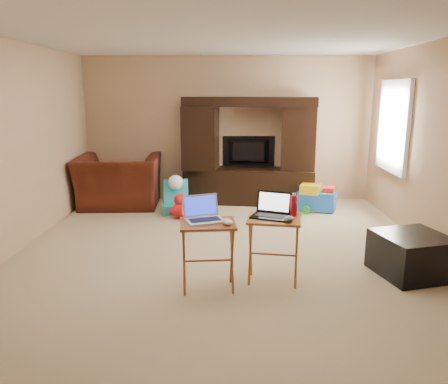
{
  "coord_description": "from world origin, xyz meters",
  "views": [
    {
      "loc": [
        0.1,
        -4.97,
        1.9
      ],
      "look_at": [
        0.0,
        -0.2,
        0.8
      ],
      "focal_mm": 35.0,
      "sensor_mm": 36.0,
      "label": 1
    }
  ],
  "objects_px": {
    "plush_toy": "(180,206)",
    "laptop_left": "(205,210)",
    "entertainment_center": "(249,151)",
    "tray_table_left": "(208,256)",
    "push_toy": "(317,197)",
    "tray_table_right": "(273,250)",
    "laptop_right": "(270,206)",
    "recliner": "(119,182)",
    "child_rocker": "(175,197)",
    "mouse_right": "(289,219)",
    "water_bottle": "(294,206)",
    "ottoman": "(412,255)",
    "television": "(249,152)",
    "mouse_left": "(228,222)"
  },
  "relations": [
    {
      "from": "plush_toy",
      "to": "laptop_left",
      "type": "distance_m",
      "value": 2.53
    },
    {
      "from": "entertainment_center",
      "to": "tray_table_left",
      "type": "relative_size",
      "value": 3.24
    },
    {
      "from": "push_toy",
      "to": "tray_table_right",
      "type": "xyz_separation_m",
      "value": [
        -0.95,
        -2.74,
        0.11
      ]
    },
    {
      "from": "laptop_right",
      "to": "entertainment_center",
      "type": "bearing_deg",
      "value": 112.13
    },
    {
      "from": "recliner",
      "to": "child_rocker",
      "type": "relative_size",
      "value": 2.51
    },
    {
      "from": "mouse_right",
      "to": "water_bottle",
      "type": "relative_size",
      "value": 0.66
    },
    {
      "from": "push_toy",
      "to": "water_bottle",
      "type": "relative_size",
      "value": 2.88
    },
    {
      "from": "push_toy",
      "to": "entertainment_center",
      "type": "bearing_deg",
      "value": 176.57
    },
    {
      "from": "mouse_right",
      "to": "child_rocker",
      "type": "bearing_deg",
      "value": 118.57
    },
    {
      "from": "mouse_right",
      "to": "water_bottle",
      "type": "height_order",
      "value": "water_bottle"
    },
    {
      "from": "ottoman",
      "to": "child_rocker",
      "type": "bearing_deg",
      "value": 140.1
    },
    {
      "from": "television",
      "to": "water_bottle",
      "type": "height_order",
      "value": "television"
    },
    {
      "from": "recliner",
      "to": "water_bottle",
      "type": "bearing_deg",
      "value": 127.61
    },
    {
      "from": "mouse_left",
      "to": "ottoman",
      "type": "bearing_deg",
      "value": 13.52
    },
    {
      "from": "recliner",
      "to": "push_toy",
      "type": "xyz_separation_m",
      "value": [
        3.27,
        -0.22,
        -0.2
      ]
    },
    {
      "from": "laptop_right",
      "to": "mouse_left",
      "type": "distance_m",
      "value": 0.51
    },
    {
      "from": "recliner",
      "to": "laptop_right",
      "type": "distance_m",
      "value": 3.73
    },
    {
      "from": "entertainment_center",
      "to": "mouse_right",
      "type": "distance_m",
      "value": 3.39
    },
    {
      "from": "laptop_left",
      "to": "recliner",
      "type": "bearing_deg",
      "value": 96.63
    },
    {
      "from": "laptop_left",
      "to": "laptop_right",
      "type": "height_order",
      "value": "laptop_left"
    },
    {
      "from": "laptop_left",
      "to": "mouse_left",
      "type": "distance_m",
      "value": 0.26
    },
    {
      "from": "ottoman",
      "to": "laptop_right",
      "type": "relative_size",
      "value": 1.92
    },
    {
      "from": "ottoman",
      "to": "mouse_right",
      "type": "distance_m",
      "value": 1.48
    },
    {
      "from": "ottoman",
      "to": "tray_table_left",
      "type": "xyz_separation_m",
      "value": [
        -2.13,
        -0.4,
        0.12
      ]
    },
    {
      "from": "television",
      "to": "mouse_left",
      "type": "xyz_separation_m",
      "value": [
        -0.32,
        -3.72,
        -0.16
      ]
    },
    {
      "from": "tray_table_left",
      "to": "laptop_right",
      "type": "distance_m",
      "value": 0.79
    },
    {
      "from": "tray_table_right",
      "to": "tray_table_left",
      "type": "bearing_deg",
      "value": -155.83
    },
    {
      "from": "tray_table_left",
      "to": "television",
      "type": "bearing_deg",
      "value": 76.12
    },
    {
      "from": "laptop_left",
      "to": "mouse_right",
      "type": "bearing_deg",
      "value": -18.84
    },
    {
      "from": "child_rocker",
      "to": "tray_table_left",
      "type": "bearing_deg",
      "value": -85.68
    },
    {
      "from": "television",
      "to": "mouse_left",
      "type": "relative_size",
      "value": 6.63
    },
    {
      "from": "entertainment_center",
      "to": "mouse_right",
      "type": "height_order",
      "value": "entertainment_center"
    },
    {
      "from": "recliner",
      "to": "tray_table_right",
      "type": "xyz_separation_m",
      "value": [
        2.32,
        -2.95,
        -0.09
      ]
    },
    {
      "from": "water_bottle",
      "to": "entertainment_center",
      "type": "bearing_deg",
      "value": 96.05
    },
    {
      "from": "push_toy",
      "to": "ottoman",
      "type": "bearing_deg",
      "value": -56.19
    },
    {
      "from": "tray_table_left",
      "to": "laptop_right",
      "type": "height_order",
      "value": "laptop_right"
    },
    {
      "from": "television",
      "to": "tray_table_left",
      "type": "bearing_deg",
      "value": 83.34
    },
    {
      "from": "plush_toy",
      "to": "mouse_left",
      "type": "distance_m",
      "value": 2.66
    },
    {
      "from": "child_rocker",
      "to": "plush_toy",
      "type": "relative_size",
      "value": 1.33
    },
    {
      "from": "plush_toy",
      "to": "tray_table_left",
      "type": "xyz_separation_m",
      "value": [
        0.56,
        -2.43,
        0.14
      ]
    },
    {
      "from": "water_bottle",
      "to": "push_toy",
      "type": "bearing_deg",
      "value": 74.17
    },
    {
      "from": "ottoman",
      "to": "tray_table_right",
      "type": "bearing_deg",
      "value": -171.8
    },
    {
      "from": "tray_table_right",
      "to": "laptop_left",
      "type": "height_order",
      "value": "laptop_left"
    },
    {
      "from": "mouse_left",
      "to": "water_bottle",
      "type": "height_order",
      "value": "water_bottle"
    },
    {
      "from": "laptop_right",
      "to": "mouse_left",
      "type": "xyz_separation_m",
      "value": [
        -0.42,
        -0.27,
        -0.09
      ]
    },
    {
      "from": "recliner",
      "to": "ottoman",
      "type": "relative_size",
      "value": 1.94
    },
    {
      "from": "laptop_right",
      "to": "laptop_left",
      "type": "bearing_deg",
      "value": -144.38
    },
    {
      "from": "tray_table_left",
      "to": "tray_table_right",
      "type": "bearing_deg",
      "value": 9.9
    },
    {
      "from": "push_toy",
      "to": "laptop_right",
      "type": "xyz_separation_m",
      "value": [
        -0.99,
        -2.72,
        0.57
      ]
    },
    {
      "from": "tray_table_right",
      "to": "laptop_right",
      "type": "relative_size",
      "value": 1.91
    }
  ]
}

